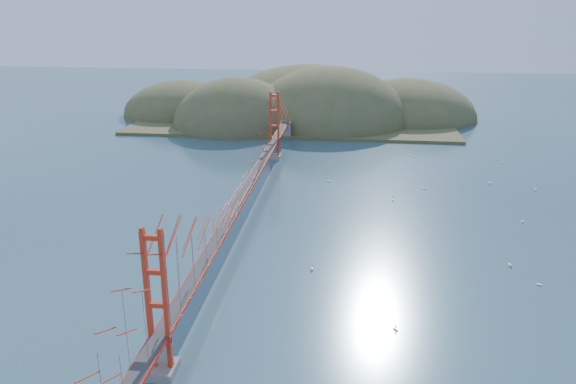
# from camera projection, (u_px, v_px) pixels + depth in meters

# --- Properties ---
(ground) EXTENTS (320.00, 320.00, 0.00)m
(ground) POSITION_uv_depth(u_px,v_px,m) (242.00, 223.00, 69.83)
(ground) COLOR #305061
(ground) RESTS_ON ground
(bridge) EXTENTS (2.20, 94.40, 12.00)m
(bridge) POSITION_uv_depth(u_px,v_px,m) (240.00, 168.00, 67.72)
(bridge) COLOR gray
(bridge) RESTS_ON ground
(far_headlands) EXTENTS (84.00, 58.00, 25.00)m
(far_headlands) POSITION_uv_depth(u_px,v_px,m) (306.00, 116.00, 133.95)
(far_headlands) COLOR brown
(far_headlands) RESTS_ON ground
(sailboat_1) EXTENTS (0.59, 0.59, 0.66)m
(sailboat_1) POSITION_uv_depth(u_px,v_px,m) (424.00, 188.00, 82.38)
(sailboat_1) COLOR white
(sailboat_1) RESTS_ON ground
(sailboat_15) EXTENTS (0.49, 0.53, 0.60)m
(sailboat_15) POSITION_uv_depth(u_px,v_px,m) (504.00, 162.00, 95.66)
(sailboat_15) COLOR white
(sailboat_15) RESTS_ON ground
(sailboat_2) EXTENTS (0.54, 0.51, 0.61)m
(sailboat_2) POSITION_uv_depth(u_px,v_px,m) (539.00, 284.00, 54.50)
(sailboat_2) COLOR white
(sailboat_2) RESTS_ON ground
(sailboat_7) EXTENTS (0.51, 0.47, 0.57)m
(sailboat_7) POSITION_uv_depth(u_px,v_px,m) (409.00, 154.00, 100.19)
(sailboat_7) COLOR white
(sailboat_7) RESTS_ON ground
(sailboat_0) EXTENTS (0.53, 0.58, 0.65)m
(sailboat_0) POSITION_uv_depth(u_px,v_px,m) (312.00, 268.00, 57.71)
(sailboat_0) COLOR white
(sailboat_0) RESTS_ON ground
(sailboat_14) EXTENTS (0.49, 0.54, 0.61)m
(sailboat_14) POSITION_uv_depth(u_px,v_px,m) (393.00, 199.00, 77.76)
(sailboat_14) COLOR white
(sailboat_14) RESTS_ON ground
(sailboat_9) EXTENTS (0.64, 0.64, 0.72)m
(sailboat_9) POSITION_uv_depth(u_px,v_px,m) (490.00, 182.00, 84.79)
(sailboat_9) COLOR white
(sailboat_9) RESTS_ON ground
(sailboat_6) EXTENTS (0.55, 0.55, 0.58)m
(sailboat_6) POSITION_uv_depth(u_px,v_px,m) (395.00, 329.00, 47.07)
(sailboat_6) COLOR white
(sailboat_6) RESTS_ON ground
(sailboat_8) EXTENTS (0.64, 0.64, 0.67)m
(sailboat_8) POSITION_uv_depth(u_px,v_px,m) (535.00, 189.00, 81.71)
(sailboat_8) COLOR white
(sailboat_8) RESTS_ON ground
(sailboat_17) EXTENTS (0.51, 0.50, 0.58)m
(sailboat_17) POSITION_uv_depth(u_px,v_px,m) (493.00, 159.00, 97.38)
(sailboat_17) COLOR white
(sailboat_17) RESTS_ON ground
(sailboat_5) EXTENTS (0.52, 0.59, 0.68)m
(sailboat_5) POSITION_uv_depth(u_px,v_px,m) (510.00, 264.00, 58.59)
(sailboat_5) COLOR white
(sailboat_5) RESTS_ON ground
(sailboat_4) EXTENTS (0.57, 0.57, 0.60)m
(sailboat_4) POSITION_uv_depth(u_px,v_px,m) (522.00, 221.00, 69.98)
(sailboat_4) COLOR white
(sailboat_4) RESTS_ON ground
(sailboat_3) EXTENTS (0.63, 0.56, 0.71)m
(sailboat_3) POSITION_uv_depth(u_px,v_px,m) (329.00, 180.00, 85.70)
(sailboat_3) COLOR white
(sailboat_3) RESTS_ON ground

